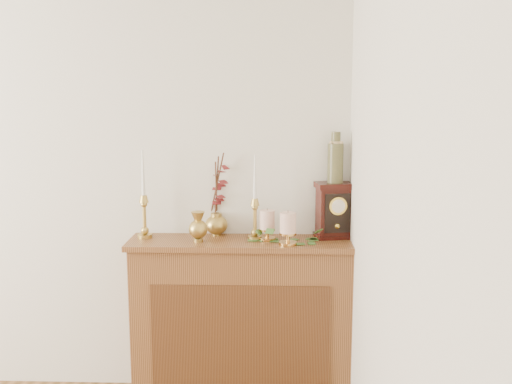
{
  "coord_description": "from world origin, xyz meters",
  "views": [
    {
      "loc": [
        1.59,
        -1.09,
        1.74
      ],
      "look_at": [
        1.48,
        2.05,
        1.21
      ],
      "focal_mm": 42.0,
      "sensor_mm": 36.0,
      "label": 1
    }
  ],
  "objects_px": {
    "candlestick_left": "(144,209)",
    "candlestick_center": "(255,212)",
    "ginger_jar": "(219,197)",
    "ceramic_vase": "(335,160)",
    "bud_vase": "(198,227)",
    "mantel_clock": "(334,211)"
  },
  "relations": [
    {
      "from": "ginger_jar",
      "to": "ceramic_vase",
      "type": "height_order",
      "value": "ceramic_vase"
    },
    {
      "from": "candlestick_center",
      "to": "ginger_jar",
      "type": "xyz_separation_m",
      "value": [
        -0.21,
        0.12,
        0.06
      ]
    },
    {
      "from": "candlestick_left",
      "to": "bud_vase",
      "type": "relative_size",
      "value": 2.97
    },
    {
      "from": "bud_vase",
      "to": "ginger_jar",
      "type": "xyz_separation_m",
      "value": [
        0.1,
        0.19,
        0.13
      ]
    },
    {
      "from": "mantel_clock",
      "to": "ginger_jar",
      "type": "bearing_deg",
      "value": 163.44
    },
    {
      "from": "candlestick_left",
      "to": "bud_vase",
      "type": "bearing_deg",
      "value": -14.64
    },
    {
      "from": "ginger_jar",
      "to": "ceramic_vase",
      "type": "xyz_separation_m",
      "value": [
        0.65,
        -0.06,
        0.22
      ]
    },
    {
      "from": "candlestick_left",
      "to": "candlestick_center",
      "type": "distance_m",
      "value": 0.61
    },
    {
      "from": "ginger_jar",
      "to": "candlestick_center",
      "type": "bearing_deg",
      "value": -30.98
    },
    {
      "from": "candlestick_left",
      "to": "bud_vase",
      "type": "height_order",
      "value": "candlestick_left"
    },
    {
      "from": "bud_vase",
      "to": "candlestick_left",
      "type": "bearing_deg",
      "value": 165.36
    },
    {
      "from": "bud_vase",
      "to": "ginger_jar",
      "type": "relative_size",
      "value": 0.35
    },
    {
      "from": "candlestick_center",
      "to": "ceramic_vase",
      "type": "height_order",
      "value": "ceramic_vase"
    },
    {
      "from": "candlestick_left",
      "to": "ceramic_vase",
      "type": "distance_m",
      "value": 1.09
    },
    {
      "from": "ginger_jar",
      "to": "ceramic_vase",
      "type": "distance_m",
      "value": 0.69
    },
    {
      "from": "bud_vase",
      "to": "ceramic_vase",
      "type": "xyz_separation_m",
      "value": [
        0.74,
        0.13,
        0.35
      ]
    },
    {
      "from": "candlestick_left",
      "to": "candlestick_center",
      "type": "relative_size",
      "value": 1.05
    },
    {
      "from": "bud_vase",
      "to": "candlestick_center",
      "type": "bearing_deg",
      "value": 11.56
    },
    {
      "from": "ginger_jar",
      "to": "mantel_clock",
      "type": "bearing_deg",
      "value": -5.56
    },
    {
      "from": "ginger_jar",
      "to": "mantel_clock",
      "type": "distance_m",
      "value": 0.65
    },
    {
      "from": "bud_vase",
      "to": "mantel_clock",
      "type": "height_order",
      "value": "mantel_clock"
    },
    {
      "from": "ginger_jar",
      "to": "candlestick_left",
      "type": "bearing_deg",
      "value": -165.38
    }
  ]
}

